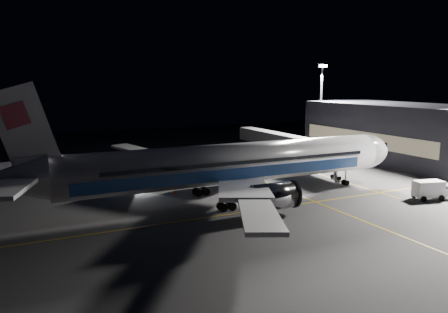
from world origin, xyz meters
name	(u,v)px	position (x,y,z in m)	size (l,w,h in m)	color
ground	(232,200)	(0.00, 0.00, 0.00)	(200.00, 200.00, 0.00)	#4C4C4F
guide_line_main	(291,192)	(10.00, 0.00, 0.01)	(0.25, 80.00, 0.01)	gold
guide_line_cross	(253,211)	(0.00, -6.00, 0.01)	(70.00, 0.25, 0.01)	gold
guide_line_side	(315,173)	(22.00, 10.00, 0.01)	(0.25, 40.00, 0.01)	gold
airliner	(225,165)	(-1.08, 0.00, 5.16)	(61.48, 54.22, 16.64)	silver
terminal	(396,132)	(45.98, 14.00, 6.00)	(18.12, 40.00, 12.00)	black
jet_bridge	(291,143)	(22.00, 18.06, 4.58)	(3.60, 34.40, 6.30)	#B2B2B7
floodlight_mast_north	(321,99)	(40.00, 31.99, 12.37)	(2.40, 0.68, 20.70)	#59595E
service_truck	(431,189)	(25.79, -11.86, 1.44)	(5.61, 3.29, 2.70)	silver
baggage_tug	(135,185)	(-10.95, 11.87, 0.70)	(2.22, 1.85, 1.51)	black
safety_cone_a	(175,191)	(-6.15, 6.95, 0.34)	(0.45, 0.45, 0.67)	#F94D0A
safety_cone_b	(238,184)	(4.67, 7.28, 0.27)	(0.36, 0.36, 0.54)	#F94D0A
safety_cone_c	(224,178)	(4.50, 12.16, 0.33)	(0.44, 0.44, 0.66)	#F94D0A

